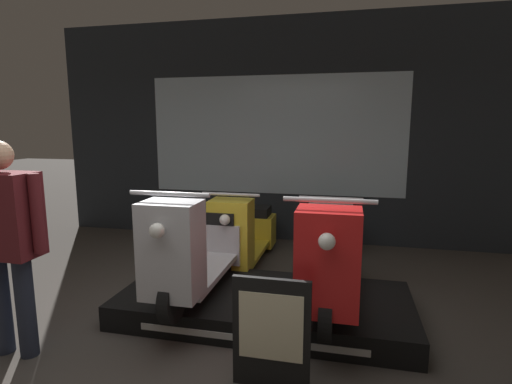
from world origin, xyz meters
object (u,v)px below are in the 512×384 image
at_px(scooter_backrow_0, 245,234).
at_px(scooter_backrow_1, 331,240).
at_px(person_left_browsing, 5,230).
at_px(scooter_display_right, 331,257).
at_px(price_sign_board, 271,333).
at_px(scooter_display_left, 200,248).

bearing_deg(scooter_backrow_0, scooter_backrow_1, 0.00).
relative_size(scooter_backrow_0, person_left_browsing, 1.09).
distance_m(scooter_backrow_0, person_left_browsing, 2.57).
relative_size(scooter_display_right, price_sign_board, 2.33).
distance_m(scooter_display_left, scooter_display_right, 1.15).
relative_size(scooter_display_left, scooter_backrow_1, 1.00).
height_order(scooter_display_right, person_left_browsing, person_left_browsing).
bearing_deg(price_sign_board, scooter_backrow_1, 82.34).
bearing_deg(scooter_display_left, scooter_display_right, 0.00).
height_order(scooter_backrow_0, price_sign_board, scooter_backrow_0).
bearing_deg(person_left_browsing, scooter_backrow_1, 44.72).
bearing_deg(price_sign_board, scooter_backrow_0, 108.70).
xyz_separation_m(scooter_backrow_0, person_left_browsing, (-1.20, -2.21, 0.56)).
xyz_separation_m(scooter_backrow_0, scooter_backrow_1, (1.02, 0.00, 0.00)).
distance_m(scooter_display_left, person_left_browsing, 1.49).
relative_size(scooter_backrow_1, price_sign_board, 2.33).
relative_size(scooter_display_left, person_left_browsing, 1.09).
bearing_deg(scooter_backrow_0, scooter_display_left, -93.88).
relative_size(scooter_display_left, scooter_display_right, 1.00).
bearing_deg(scooter_display_left, person_left_browsing, -140.10).
distance_m(scooter_display_right, price_sign_board, 0.98).
distance_m(scooter_display_left, scooter_backrow_0, 1.29).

